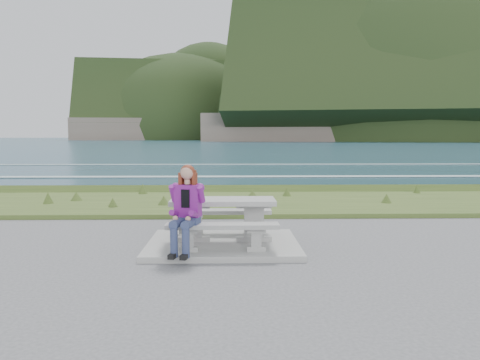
# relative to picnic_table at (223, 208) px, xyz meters

# --- Properties ---
(concrete_slab) EXTENTS (2.60, 2.10, 0.10)m
(concrete_slab) POSITION_rel_picnic_table_xyz_m (-0.00, 0.00, -0.63)
(concrete_slab) COLOR gray
(concrete_slab) RESTS_ON ground
(picnic_table) EXTENTS (1.80, 0.75, 0.75)m
(picnic_table) POSITION_rel_picnic_table_xyz_m (0.00, 0.00, 0.00)
(picnic_table) COLOR gray
(picnic_table) RESTS_ON concrete_slab
(bench_landward) EXTENTS (1.80, 0.35, 0.45)m
(bench_landward) POSITION_rel_picnic_table_xyz_m (0.00, -0.70, -0.23)
(bench_landward) COLOR gray
(bench_landward) RESTS_ON concrete_slab
(bench_seaward) EXTENTS (1.80, 0.35, 0.45)m
(bench_seaward) POSITION_rel_picnic_table_xyz_m (0.00, 0.70, -0.23)
(bench_seaward) COLOR gray
(bench_seaward) RESTS_ON concrete_slab
(grass_verge) EXTENTS (160.00, 4.50, 0.22)m
(grass_verge) POSITION_rel_picnic_table_xyz_m (-0.00, 5.00, -0.68)
(grass_verge) COLOR #304B1C
(grass_verge) RESTS_ON ground
(shore_drop) EXTENTS (160.00, 0.80, 2.20)m
(shore_drop) POSITION_rel_picnic_table_xyz_m (-0.00, 7.90, -0.68)
(shore_drop) COLOR #6C5C51
(shore_drop) RESTS_ON ground
(ocean) EXTENTS (1600.00, 1600.00, 0.09)m
(ocean) POSITION_rel_picnic_table_xyz_m (-0.00, 25.09, -2.42)
(ocean) COLOR navy
(ocean) RESTS_ON ground
(headland_range) EXTENTS (729.83, 363.95, 211.65)m
(headland_range) POSITION_rel_picnic_table_xyz_m (190.27, 398.24, 9.26)
(headland_range) COLOR #6C5C51
(headland_range) RESTS_ON ground
(seated_woman) EXTENTS (0.53, 0.75, 1.39)m
(seated_woman) POSITION_rel_picnic_table_xyz_m (-0.58, -0.83, -0.07)
(seated_woman) COLOR navy
(seated_woman) RESTS_ON concrete_slab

